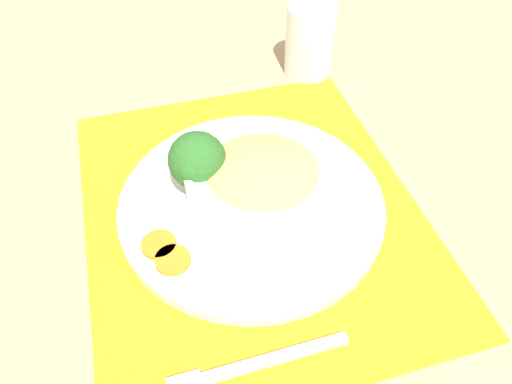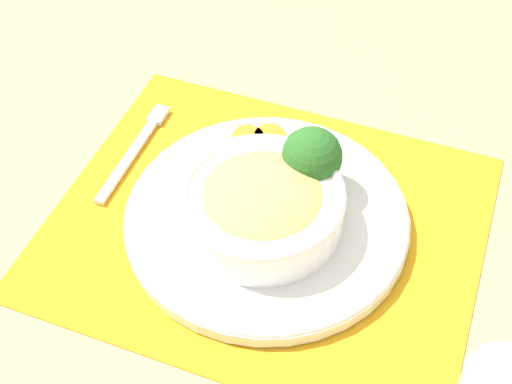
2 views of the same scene
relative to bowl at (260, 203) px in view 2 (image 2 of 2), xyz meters
name	(u,v)px [view 2 (image 2 of 2)]	position (x,y,z in m)	size (l,w,h in m)	color
ground_plane	(267,225)	(0.00, 0.01, -0.05)	(4.00, 4.00, 0.00)	tan
placemat	(267,224)	(0.00, 0.01, -0.05)	(0.53, 0.46, 0.00)	orange
plate	(267,217)	(0.00, 0.01, -0.04)	(0.33, 0.33, 0.02)	white
bowl	(260,203)	(0.00, 0.00, 0.00)	(0.18, 0.18, 0.06)	white
broccoli_floret	(312,157)	(0.03, 0.07, 0.02)	(0.07, 0.07, 0.09)	#759E51
carrot_slice_near	(270,136)	(-0.05, 0.13, -0.03)	(0.04, 0.04, 0.01)	orange
carrot_slice_middle	(248,137)	(-0.07, 0.11, -0.03)	(0.04, 0.04, 0.01)	orange
fork	(140,143)	(-0.20, 0.06, -0.04)	(0.04, 0.18, 0.01)	silver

